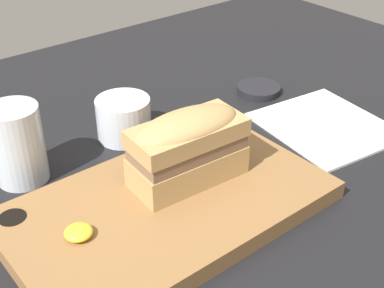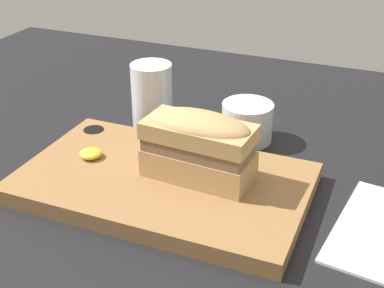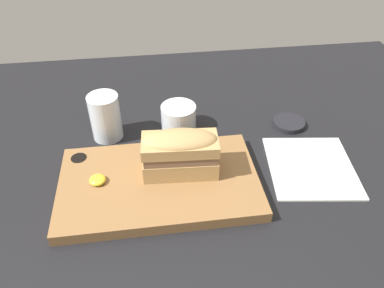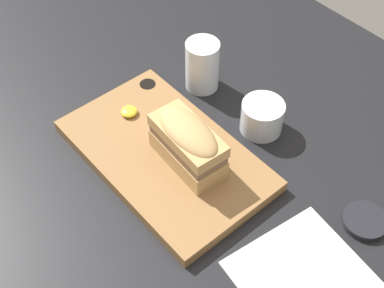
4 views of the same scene
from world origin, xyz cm
name	(u,v)px [view 1 (image 1 of 4)]	position (x,y,z in cm)	size (l,w,h in cm)	color
dining_table	(220,212)	(0.00, 0.00, 1.00)	(148.95, 126.19, 2.00)	black
serving_board	(167,206)	(-6.05, 3.14, 3.19)	(38.97, 23.37, 2.43)	olive
sandwich	(188,145)	(-1.48, 4.76, 9.46)	(14.96, 7.74, 9.47)	tan
mustard_dollop	(79,232)	(-17.76, 3.69, 5.01)	(3.18, 3.18, 1.27)	yellow
water_glass	(18,149)	(-16.66, 21.46, 6.68)	(6.92, 6.92, 10.80)	silver
wine_glass	(126,120)	(0.35, 22.05, 4.78)	(8.22, 8.22, 6.30)	silver
napkin	(326,126)	(26.26, 4.52, 2.20)	(19.95, 21.45, 0.40)	white
condiment_dish	(259,89)	(26.66, 19.84, 2.62)	(7.64, 7.64, 1.24)	black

